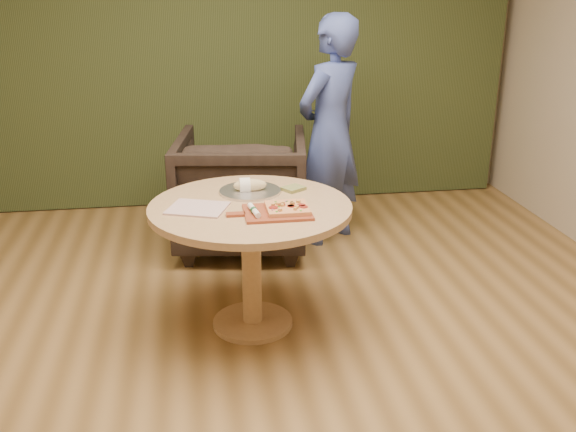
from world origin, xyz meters
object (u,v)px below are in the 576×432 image
(cutlery_roll, at_px, (254,210))
(person_standing, at_px, (330,132))
(serving_tray, at_px, (250,191))
(bread_roll, at_px, (248,185))
(flatbread_pizza, at_px, (287,208))
(armchair, at_px, (242,185))
(pizza_paddle, at_px, (275,212))
(pedestal_table, at_px, (251,228))

(cutlery_roll, xyz_separation_m, person_standing, (0.71, 1.43, 0.07))
(serving_tray, relative_size, bread_roll, 1.84)
(flatbread_pizza, distance_m, person_standing, 1.51)
(bread_roll, bearing_deg, armchair, 87.81)
(pizza_paddle, bearing_deg, bread_roll, 105.47)
(cutlery_roll, relative_size, person_standing, 0.12)
(cutlery_roll, height_order, armchair, armchair)
(pedestal_table, relative_size, armchair, 1.17)
(pedestal_table, xyz_separation_m, flatbread_pizza, (0.18, -0.16, 0.17))
(person_standing, bearing_deg, bread_roll, 17.43)
(bread_roll, height_order, person_standing, person_standing)
(pizza_paddle, xyz_separation_m, bread_roll, (-0.10, 0.38, 0.04))
(pizza_paddle, height_order, flatbread_pizza, flatbread_pizza)
(cutlery_roll, relative_size, bread_roll, 1.03)
(serving_tray, xyz_separation_m, person_standing, (0.70, 1.04, 0.09))
(serving_tray, xyz_separation_m, bread_roll, (-0.01, -0.00, 0.04))
(cutlery_roll, bearing_deg, armchair, 79.45)
(person_standing, bearing_deg, armchair, -35.20)
(pedestal_table, distance_m, flatbread_pizza, 0.30)
(cutlery_roll, height_order, serving_tray, cutlery_roll)
(serving_tray, bearing_deg, pizza_paddle, -75.78)
(pedestal_table, relative_size, bread_roll, 5.79)
(armchair, bearing_deg, flatbread_pizza, 104.13)
(flatbread_pizza, xyz_separation_m, cutlery_roll, (-0.18, -0.02, 0.00))
(person_standing, bearing_deg, pedestal_table, 21.77)
(person_standing, bearing_deg, pizza_paddle, 28.65)
(pedestal_table, bearing_deg, person_standing, 60.15)
(pedestal_table, height_order, pizza_paddle, pizza_paddle)
(pizza_paddle, xyz_separation_m, flatbread_pizza, (0.07, 0.01, 0.02))
(pedestal_table, distance_m, armchair, 1.22)
(cutlery_roll, bearing_deg, pedestal_table, 82.16)
(pizza_paddle, height_order, serving_tray, serving_tray)
(pedestal_table, xyz_separation_m, bread_roll, (0.01, 0.21, 0.18))
(pedestal_table, relative_size, person_standing, 0.66)
(pizza_paddle, relative_size, cutlery_roll, 2.23)
(cutlery_roll, bearing_deg, serving_tray, 78.79)
(cutlery_roll, relative_size, armchair, 0.21)
(pedestal_table, height_order, cutlery_roll, cutlery_roll)
(cutlery_roll, xyz_separation_m, bread_roll, (0.01, 0.39, 0.01))
(pedestal_table, xyz_separation_m, pizza_paddle, (0.12, -0.17, 0.15))
(flatbread_pizza, distance_m, bread_roll, 0.41)
(pedestal_table, bearing_deg, armchair, 87.66)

